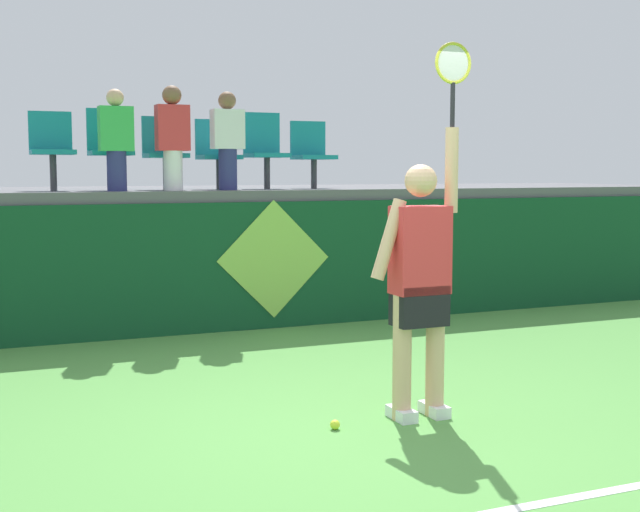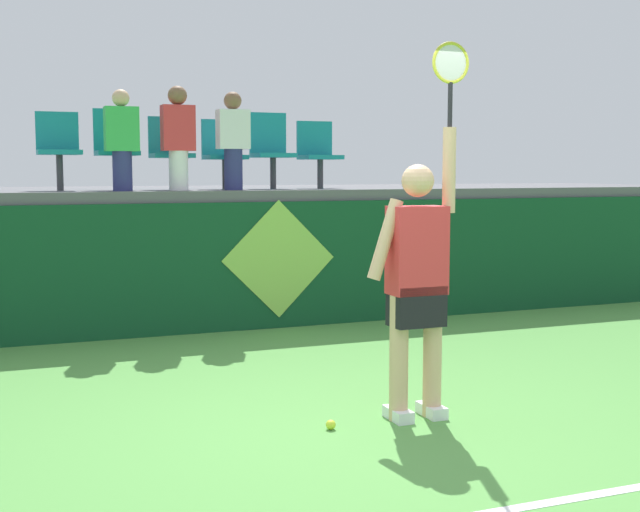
{
  "view_description": "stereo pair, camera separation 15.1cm",
  "coord_description": "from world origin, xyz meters",
  "px_view_note": "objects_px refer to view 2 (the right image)",
  "views": [
    {
      "loc": [
        -2.34,
        -4.83,
        1.71
      ],
      "look_at": [
        0.25,
        1.32,
        1.03
      ],
      "focal_mm": 47.48,
      "sensor_mm": 36.0,
      "label": 1
    },
    {
      "loc": [
        -2.2,
        -4.89,
        1.71
      ],
      "look_at": [
        0.25,
        1.32,
        1.03
      ],
      "focal_mm": 47.48,
      "sensor_mm": 36.0,
      "label": 2
    }
  ],
  "objects_px": {
    "tennis_ball": "(331,425)",
    "water_bottle": "(122,181)",
    "stadium_chair_1": "(116,145)",
    "stadium_chair_3": "(223,151)",
    "stadium_chair_5": "(318,151)",
    "spectator_2": "(233,139)",
    "tennis_player": "(417,277)",
    "stadium_chair_2": "(170,149)",
    "spectator_0": "(178,136)",
    "stadium_chair_4": "(271,147)",
    "stadium_chair_0": "(58,146)",
    "spectator_1": "(122,139)"
  },
  "relations": [
    {
      "from": "stadium_chair_0",
      "to": "spectator_2",
      "type": "xyz_separation_m",
      "value": [
        1.79,
        -0.41,
        0.08
      ]
    },
    {
      "from": "stadium_chair_0",
      "to": "stadium_chair_4",
      "type": "relative_size",
      "value": 0.95
    },
    {
      "from": "stadium_chair_3",
      "to": "stadium_chair_1",
      "type": "bearing_deg",
      "value": 179.76
    },
    {
      "from": "spectator_2",
      "to": "tennis_ball",
      "type": "bearing_deg",
      "value": -96.59
    },
    {
      "from": "spectator_1",
      "to": "spectator_0",
      "type": "bearing_deg",
      "value": 1.75
    },
    {
      "from": "stadium_chair_5",
      "to": "spectator_1",
      "type": "xyz_separation_m",
      "value": [
        -2.34,
        -0.43,
        0.1
      ]
    },
    {
      "from": "stadium_chair_0",
      "to": "spectator_2",
      "type": "height_order",
      "value": "spectator_2"
    },
    {
      "from": "stadium_chair_1",
      "to": "spectator_2",
      "type": "distance_m",
      "value": 1.27
    },
    {
      "from": "spectator_0",
      "to": "stadium_chair_4",
      "type": "bearing_deg",
      "value": 19.77
    },
    {
      "from": "tennis_ball",
      "to": "stadium_chair_3",
      "type": "height_order",
      "value": "stadium_chair_3"
    },
    {
      "from": "stadium_chair_3",
      "to": "spectator_2",
      "type": "distance_m",
      "value": 0.43
    },
    {
      "from": "tennis_ball",
      "to": "stadium_chair_2",
      "type": "height_order",
      "value": "stadium_chair_2"
    },
    {
      "from": "stadium_chair_2",
      "to": "spectator_2",
      "type": "height_order",
      "value": "spectator_2"
    },
    {
      "from": "stadium_chair_4",
      "to": "spectator_1",
      "type": "height_order",
      "value": "spectator_1"
    },
    {
      "from": "stadium_chair_2",
      "to": "spectator_0",
      "type": "bearing_deg",
      "value": -90.0
    },
    {
      "from": "stadium_chair_0",
      "to": "water_bottle",
      "type": "bearing_deg",
      "value": -40.25
    },
    {
      "from": "stadium_chair_1",
      "to": "stadium_chair_2",
      "type": "xyz_separation_m",
      "value": [
        0.59,
        -0.0,
        -0.04
      ]
    },
    {
      "from": "stadium_chair_1",
      "to": "spectator_2",
      "type": "height_order",
      "value": "spectator_2"
    },
    {
      "from": "stadium_chair_4",
      "to": "spectator_2",
      "type": "xyz_separation_m",
      "value": [
        -0.57,
        -0.42,
        0.07
      ]
    },
    {
      "from": "stadium_chair_3",
      "to": "stadium_chair_5",
      "type": "relative_size",
      "value": 1.0
    },
    {
      "from": "stadium_chair_1",
      "to": "stadium_chair_2",
      "type": "distance_m",
      "value": 0.59
    },
    {
      "from": "stadium_chair_3",
      "to": "stadium_chair_5",
      "type": "height_order",
      "value": "stadium_chair_5"
    },
    {
      "from": "tennis_player",
      "to": "tennis_ball",
      "type": "height_order",
      "value": "tennis_player"
    },
    {
      "from": "stadium_chair_1",
      "to": "stadium_chair_3",
      "type": "distance_m",
      "value": 1.19
    },
    {
      "from": "stadium_chair_0",
      "to": "stadium_chair_2",
      "type": "height_order",
      "value": "stadium_chair_0"
    },
    {
      "from": "stadium_chair_3",
      "to": "spectator_2",
      "type": "height_order",
      "value": "spectator_2"
    },
    {
      "from": "tennis_player",
      "to": "stadium_chair_5",
      "type": "height_order",
      "value": "tennis_player"
    },
    {
      "from": "stadium_chair_0",
      "to": "stadium_chair_1",
      "type": "xyz_separation_m",
      "value": [
        0.59,
        0.01,
        0.01
      ]
    },
    {
      "from": "tennis_ball",
      "to": "stadium_chair_2",
      "type": "distance_m",
      "value": 4.73
    },
    {
      "from": "stadium_chair_4",
      "to": "spectator_0",
      "type": "height_order",
      "value": "spectator_0"
    },
    {
      "from": "water_bottle",
      "to": "spectator_2",
      "type": "xyz_separation_m",
      "value": [
        1.21,
        0.08,
        0.45
      ]
    },
    {
      "from": "stadium_chair_5",
      "to": "spectator_2",
      "type": "relative_size",
      "value": 0.75
    },
    {
      "from": "stadium_chair_3",
      "to": "tennis_player",
      "type": "bearing_deg",
      "value": -87.39
    },
    {
      "from": "tennis_ball",
      "to": "water_bottle",
      "type": "bearing_deg",
      "value": 101.14
    },
    {
      "from": "tennis_player",
      "to": "stadium_chair_0",
      "type": "distance_m",
      "value": 4.83
    },
    {
      "from": "tennis_ball",
      "to": "spectator_2",
      "type": "distance_m",
      "value": 4.42
    },
    {
      "from": "stadium_chair_2",
      "to": "water_bottle",
      "type": "bearing_deg",
      "value": -141.08
    },
    {
      "from": "spectator_0",
      "to": "stadium_chair_1",
      "type": "bearing_deg",
      "value": 144.7
    },
    {
      "from": "spectator_2",
      "to": "spectator_0",
      "type": "bearing_deg",
      "value": -179.95
    },
    {
      "from": "stadium_chair_5",
      "to": "spectator_1",
      "type": "bearing_deg",
      "value": -169.56
    },
    {
      "from": "stadium_chair_0",
      "to": "stadium_chair_3",
      "type": "height_order",
      "value": "stadium_chair_0"
    },
    {
      "from": "tennis_player",
      "to": "stadium_chair_1",
      "type": "relative_size",
      "value": 2.92
    },
    {
      "from": "stadium_chair_3",
      "to": "spectator_0",
      "type": "bearing_deg",
      "value": -145.48
    },
    {
      "from": "spectator_1",
      "to": "spectator_2",
      "type": "bearing_deg",
      "value": 0.89
    },
    {
      "from": "tennis_ball",
      "to": "stadium_chair_1",
      "type": "xyz_separation_m",
      "value": [
        -0.74,
        4.33,
        1.94
      ]
    },
    {
      "from": "tennis_player",
      "to": "stadium_chair_2",
      "type": "relative_size",
      "value": 3.17
    },
    {
      "from": "water_bottle",
      "to": "stadium_chair_0",
      "type": "distance_m",
      "value": 0.84
    },
    {
      "from": "stadium_chair_1",
      "to": "stadium_chair_4",
      "type": "distance_m",
      "value": 1.76
    },
    {
      "from": "stadium_chair_2",
      "to": "spectator_1",
      "type": "xyz_separation_m",
      "value": [
        -0.59,
        -0.43,
        0.09
      ]
    },
    {
      "from": "spectator_1",
      "to": "tennis_player",
      "type": "bearing_deg",
      "value": -70.25
    }
  ]
}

